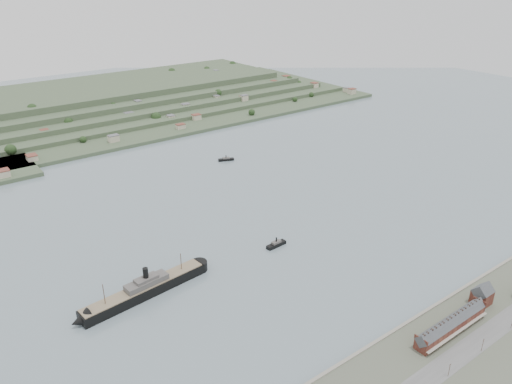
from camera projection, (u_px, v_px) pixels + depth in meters
ground at (275, 218)px, 406.78m from camera, size 1400.00×1400.00×0.00m
near_shore at (491, 344)px, 270.37m from camera, size 220.00×80.00×2.60m
terrace_row at (451, 325)px, 276.14m from camera, size 55.60×9.80×11.07m
gabled_building at (482, 295)px, 298.95m from camera, size 10.40×10.18×14.09m
far_peninsula at (116, 102)px, 703.28m from camera, size 760.00×309.00×30.00m
steamship at (142, 291)px, 308.87m from camera, size 95.39×20.36×22.89m
tugboat at (276, 244)px, 365.49m from camera, size 16.53×5.32×7.33m
ferry_east at (226, 159)px, 525.79m from camera, size 16.93×10.43×6.16m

